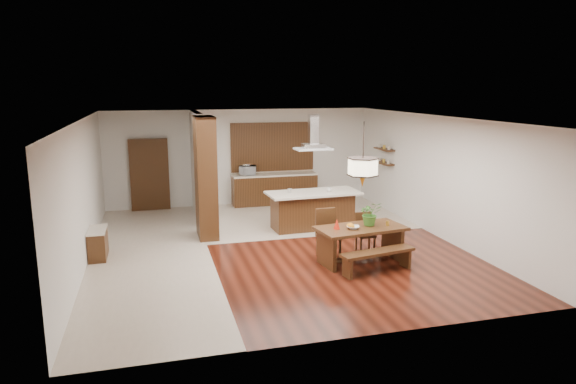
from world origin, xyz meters
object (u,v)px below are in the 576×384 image
object	(u,v)px
dining_bench	(377,261)
kitchen_island	(313,210)
dining_chair_right	(365,233)
dining_chair_left	(329,234)
hallway_console	(98,244)
dining_table	(361,236)
island_cup	(329,190)
pendant_lantern	(363,155)
range_hood	(313,132)
foliage_plant	(370,213)
fruit_bowl	(353,227)
microwave	(248,170)

from	to	relation	value
dining_bench	kitchen_island	size ratio (longest dim) A/B	0.66
dining_chair_right	dining_chair_left	bearing A→B (deg)	-169.46
hallway_console	dining_table	size ratio (longest dim) A/B	0.46
island_cup	kitchen_island	bearing A→B (deg)	163.25
pendant_lantern	range_hood	distance (m)	2.73
dining_chair_left	dining_chair_right	distance (m)	0.91
foliage_plant	dining_bench	bearing A→B (deg)	-101.16
foliage_plant	fruit_bowl	world-z (taller)	foliage_plant
fruit_bowl	island_cup	distance (m)	2.73
foliage_plant	kitchen_island	size ratio (longest dim) A/B	0.21
range_hood	hallway_console	bearing A→B (deg)	-168.52
dining_chair_right	fruit_bowl	size ratio (longest dim) A/B	3.41
fruit_bowl	pendant_lantern	bearing A→B (deg)	23.73
pendant_lantern	foliage_plant	distance (m)	1.26
hallway_console	dining_chair_right	bearing A→B (deg)	-10.77
island_cup	pendant_lantern	bearing A→B (deg)	-94.93
hallway_console	kitchen_island	bearing A→B (deg)	11.44
hallway_console	pendant_lantern	size ratio (longest dim) A/B	0.67
dining_chair_left	island_cup	size ratio (longest dim) A/B	8.07
pendant_lantern	microwave	world-z (taller)	pendant_lantern
dining_bench	range_hood	xyz separation A→B (m)	(-0.26, 3.36, 2.24)
range_hood	microwave	size ratio (longest dim) A/B	1.79
dining_table	pendant_lantern	xyz separation A→B (m)	(0.00, 0.00, 1.69)
hallway_console	microwave	distance (m)	5.70
dining_bench	dining_table	bearing A→B (deg)	97.64
dining_chair_right	island_cup	xyz separation A→B (m)	(-0.15, 1.98, 0.58)
dining_chair_left	kitchen_island	size ratio (longest dim) A/B	0.43
dining_chair_left	dining_bench	bearing A→B (deg)	-65.07
dining_chair_left	pendant_lantern	size ratio (longest dim) A/B	0.78
pendant_lantern	microwave	distance (m)	5.94
dining_bench	island_cup	bearing A→B (deg)	87.58
dining_chair_right	foliage_plant	world-z (taller)	foliage_plant
fruit_bowl	kitchen_island	xyz separation A→B (m)	(0.04, 2.80, -0.29)
dining_table	range_hood	distance (m)	3.32
hallway_console	foliage_plant	distance (m)	5.76
dining_bench	fruit_bowl	distance (m)	0.84
hallway_console	kitchen_island	world-z (taller)	kitchen_island
pendant_lantern	kitchen_island	size ratio (longest dim) A/B	0.55
dining_chair_left	dining_table	bearing A→B (deg)	-46.34
dining_table	microwave	bearing A→B (deg)	102.73
dining_chair_right	kitchen_island	world-z (taller)	kitchen_island
dining_table	foliage_plant	xyz separation A→B (m)	(0.23, 0.07, 0.45)
dining_table	pendant_lantern	bearing A→B (deg)	90.00
pendant_lantern	foliage_plant	bearing A→B (deg)	16.80
dining_table	dining_bench	bearing A→B (deg)	-82.36
hallway_console	foliage_plant	xyz separation A→B (m)	(5.49, -1.61, 0.69)
pendant_lantern	range_hood	bearing A→B (deg)	93.62
pendant_lantern	dining_bench	bearing A→B (deg)	-82.36
dining_table	fruit_bowl	xyz separation A→B (m)	(-0.21, -0.09, 0.23)
dining_chair_right	foliage_plant	bearing A→B (deg)	-102.31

